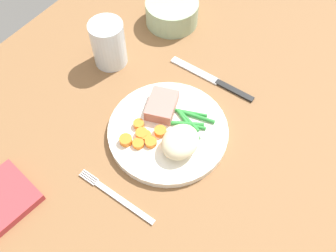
{
  "coord_description": "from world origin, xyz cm",
  "views": [
    {
      "loc": [
        -30.02,
        -23.8,
        63.7
      ],
      "look_at": [
        1.61,
        -1.59,
        4.6
      ],
      "focal_mm": 39.33,
      "sensor_mm": 36.0,
      "label": 1
    }
  ],
  "objects": [
    {
      "name": "meat_portion",
      "position": [
        4.79,
        2.12,
        4.87
      ],
      "size": [
        8.53,
        7.51,
        2.53
      ],
      "primitive_type": "cube",
      "rotation": [
        0.0,
        0.0,
        0.35
      ],
      "color": "#B2756B",
      "rests_on": "dinner_plate"
    },
    {
      "name": "carrot_slices",
      "position": [
        -2.74,
        1.24,
        4.15
      ],
      "size": [
        7.82,
        6.64,
        1.29
      ],
      "color": "orange",
      "rests_on": "dinner_plate"
    },
    {
      "name": "mashed_potatoes",
      "position": [
        -0.51,
        -5.83,
        5.66
      ],
      "size": [
        7.82,
        6.58,
        4.11
      ],
      "primitive_type": "ellipsoid",
      "color": "beige",
      "rests_on": "dinner_plate"
    },
    {
      "name": "fork",
      "position": [
        -14.67,
        -1.85,
        2.2
      ],
      "size": [
        1.44,
        16.6,
        0.4
      ],
      "rotation": [
        0.0,
        0.0,
        -0.07
      ],
      "color": "silver",
      "rests_on": "dining_table"
    },
    {
      "name": "dinner_plate",
      "position": [
        1.61,
        -1.59,
        2.8
      ],
      "size": [
        23.56,
        23.56,
        1.6
      ],
      "primitive_type": "cylinder",
      "color": "white",
      "rests_on": "dining_table"
    },
    {
      "name": "salad_bowl",
      "position": [
        28.77,
        16.33,
        5.19
      ],
      "size": [
        12.67,
        12.67,
        5.66
      ],
      "color": "#99B28C",
      "rests_on": "dining_table"
    },
    {
      "name": "knife",
      "position": [
        18.41,
        -1.88,
        2.2
      ],
      "size": [
        1.7,
        20.5,
        0.64
      ],
      "rotation": [
        0.0,
        0.0,
        -0.06
      ],
      "color": "black",
      "rests_on": "dining_table"
    },
    {
      "name": "dining_table",
      "position": [
        0.0,
        0.0,
        1.0
      ],
      "size": [
        120.0,
        90.0,
        2.0
      ],
      "color": "brown",
      "rests_on": "ground"
    },
    {
      "name": "green_beans",
      "position": [
        5.43,
        -4.07,
        3.98
      ],
      "size": [
        6.52,
        9.98,
        0.83
      ],
      "color": "#2D8C38",
      "rests_on": "dinner_plate"
    },
    {
      "name": "water_glass",
      "position": [
        10.2,
        20.11,
        6.47
      ],
      "size": [
        7.37,
        7.37,
        10.43
      ],
      "color": "silver",
      "rests_on": "dining_table"
    }
  ]
}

